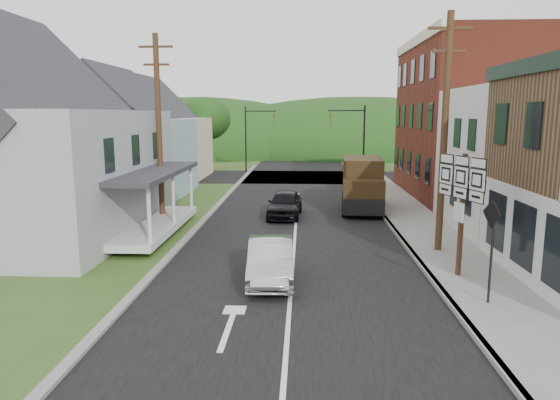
# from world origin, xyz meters

# --- Properties ---
(ground) EXTENTS (120.00, 120.00, 0.00)m
(ground) POSITION_xyz_m (0.00, 0.00, 0.00)
(ground) COLOR #2D4719
(ground) RESTS_ON ground
(road) EXTENTS (9.00, 90.00, 0.02)m
(road) POSITION_xyz_m (0.00, 10.00, 0.00)
(road) COLOR black
(road) RESTS_ON ground
(cross_road) EXTENTS (60.00, 9.00, 0.02)m
(cross_road) POSITION_xyz_m (0.00, 27.00, 0.00)
(cross_road) COLOR black
(cross_road) RESTS_ON ground
(sidewalk_right) EXTENTS (2.80, 55.00, 0.15)m
(sidewalk_right) POSITION_xyz_m (5.90, 8.00, 0.07)
(sidewalk_right) COLOR slate
(sidewalk_right) RESTS_ON ground
(curb_right) EXTENTS (0.20, 55.00, 0.15)m
(curb_right) POSITION_xyz_m (4.55, 8.00, 0.07)
(curb_right) COLOR slate
(curb_right) RESTS_ON ground
(curb_left) EXTENTS (0.30, 55.00, 0.12)m
(curb_left) POSITION_xyz_m (-4.65, 8.00, 0.06)
(curb_left) COLOR slate
(curb_left) RESTS_ON ground
(storefront_white) EXTENTS (8.00, 7.00, 6.50)m
(storefront_white) POSITION_xyz_m (11.30, 7.50, 3.25)
(storefront_white) COLOR silver
(storefront_white) RESTS_ON ground
(storefront_red) EXTENTS (8.00, 12.00, 10.00)m
(storefront_red) POSITION_xyz_m (11.30, 17.00, 5.00)
(storefront_red) COLOR maroon
(storefront_red) RESTS_ON ground
(house_gray) EXTENTS (10.20, 12.24, 8.35)m
(house_gray) POSITION_xyz_m (-12.00, 6.00, 4.23)
(house_gray) COLOR #A2A4A7
(house_gray) RESTS_ON ground
(house_blue) EXTENTS (7.14, 8.16, 7.28)m
(house_blue) POSITION_xyz_m (-11.00, 17.00, 3.69)
(house_blue) COLOR #90B2C5
(house_blue) RESTS_ON ground
(house_cream) EXTENTS (7.14, 8.16, 7.28)m
(house_cream) POSITION_xyz_m (-11.50, 26.00, 3.69)
(house_cream) COLOR beige
(house_cream) RESTS_ON ground
(utility_pole_right) EXTENTS (1.60, 0.26, 9.00)m
(utility_pole_right) POSITION_xyz_m (5.60, 3.50, 4.66)
(utility_pole_right) COLOR #472D19
(utility_pole_right) RESTS_ON ground
(utility_pole_left) EXTENTS (1.60, 0.26, 9.00)m
(utility_pole_left) POSITION_xyz_m (-6.50, 8.00, 4.66)
(utility_pole_left) COLOR #472D19
(utility_pole_left) RESTS_ON ground
(traffic_signal_right) EXTENTS (2.87, 0.20, 6.00)m
(traffic_signal_right) POSITION_xyz_m (4.30, 23.50, 3.76)
(traffic_signal_right) COLOR black
(traffic_signal_right) RESTS_ON ground
(traffic_signal_left) EXTENTS (2.87, 0.20, 6.00)m
(traffic_signal_left) POSITION_xyz_m (-4.30, 30.50, 3.76)
(traffic_signal_left) COLOR black
(traffic_signal_left) RESTS_ON ground
(tree_left_c) EXTENTS (5.80, 5.80, 8.41)m
(tree_left_c) POSITION_xyz_m (-19.00, 20.00, 5.94)
(tree_left_c) COLOR #382616
(tree_left_c) RESTS_ON ground
(tree_left_d) EXTENTS (4.80, 4.80, 6.94)m
(tree_left_d) POSITION_xyz_m (-9.00, 32.00, 4.88)
(tree_left_d) COLOR #382616
(tree_left_d) RESTS_ON ground
(forested_ridge) EXTENTS (90.00, 30.00, 16.00)m
(forested_ridge) POSITION_xyz_m (0.00, 55.00, 0.00)
(forested_ridge) COLOR black
(forested_ridge) RESTS_ON ground
(silver_sedan) EXTENTS (1.64, 4.11, 1.33)m
(silver_sedan) POSITION_xyz_m (-0.69, -0.01, 0.66)
(silver_sedan) COLOR #B6B5BB
(silver_sedan) RESTS_ON ground
(dark_sedan) EXTENTS (1.88, 4.16, 1.39)m
(dark_sedan) POSITION_xyz_m (-0.60, 10.11, 0.69)
(dark_sedan) COLOR black
(dark_sedan) RESTS_ON ground
(delivery_van) EXTENTS (2.50, 5.37, 2.93)m
(delivery_van) POSITION_xyz_m (3.61, 11.99, 1.48)
(delivery_van) COLOR black
(delivery_van) RESTS_ON ground
(route_sign_cluster) EXTENTS (0.80, 2.17, 3.96)m
(route_sign_cluster) POSITION_xyz_m (5.39, 0.40, 2.72)
(route_sign_cluster) COLOR #472D19
(route_sign_cluster) RESTS_ON sidewalk_right
(warning_sign) EXTENTS (0.22, 0.79, 2.93)m
(warning_sign) POSITION_xyz_m (5.51, -2.03, 2.02)
(warning_sign) COLOR black
(warning_sign) RESTS_ON sidewalk_right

